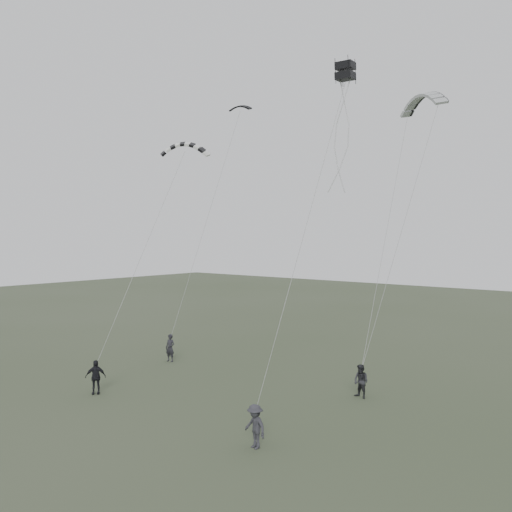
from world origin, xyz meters
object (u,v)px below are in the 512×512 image
Objects in this scene: kite_pale_large at (423,95)px; flyer_center at (95,377)px; flyer_left at (170,348)px; flyer_far at (255,426)px; kite_box at (345,71)px; kite_striped at (185,144)px; kite_dark_small at (240,106)px; flyer_right at (361,381)px.

flyer_center is at bearing -95.01° from kite_pale_large.
flyer_far is (13.26, -7.19, -0.06)m from flyer_left.
flyer_center is 2.40× the size of kite_box.
kite_striped is (1.22, 5.43, 13.04)m from flyer_center.
flyer_center is at bearing -84.85° from flyer_left.
kite_dark_small is at bearing -137.20° from kite_pale_large.
kite_dark_small is 9.28m from kite_striped.
flyer_left reaches higher than flyer_far.
flyer_right is at bearing -7.43° from flyer_left.
flyer_far is (11.01, 0.01, -0.04)m from flyer_center.
flyer_far is at bearing -40.64° from flyer_left.
kite_box is (11.24, -0.93, 1.70)m from kite_striped.
kite_striped reaches higher than flyer_far.
kite_box reaches higher than flyer_far.
kite_striped is (-10.32, -10.62, -3.38)m from kite_pale_large.
kite_pale_large is 1.28× the size of kite_striped.
flyer_right is at bearing -12.12° from flyer_center.
flyer_center is at bearing -142.88° from kite_striped.
flyer_left is 13.59m from kite_striped.
kite_dark_small reaches higher than kite_box.
flyer_right is 1.00× the size of flyer_far.
kite_pale_large is at bearing 101.76° from flyer_right.
kite_pale_large reaches higher than kite_striped.
kite_pale_large reaches higher than flyer_far.
kite_pale_large is (0.53, 16.04, 16.46)m from flyer_far.
kite_dark_small is 13.11m from kite_pale_large.
kite_striped is (3.46, -1.77, 13.02)m from flyer_left.
flyer_right is at bearing -38.95° from kite_dark_small.
flyer_center is at bearing -102.05° from kite_dark_small.
flyer_center reaches higher than flyer_far.
kite_box is at bearing -22.57° from flyer_left.
kite_box is at bearing 84.01° from flyer_far.
flyer_left is 0.65× the size of kite_striped.
kite_striped is at bearing 166.92° from kite_box.
flyer_far is 22.99m from kite_pale_large.
flyer_left is 18.34m from kite_dark_small.
flyer_left is 1.11× the size of kite_dark_small.
kite_dark_small reaches higher than kite_striped.
kite_dark_small is 0.59× the size of kite_striped.
flyer_left is 2.46× the size of kite_box.
kite_dark_small is at bearing 144.58° from flyer_far.
flyer_far is (-0.36, -8.32, 0.00)m from flyer_right.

